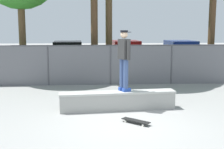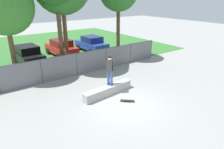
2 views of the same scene
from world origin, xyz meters
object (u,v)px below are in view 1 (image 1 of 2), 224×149
skateboard (136,121)px  skateboarder (124,57)px  concrete_ledge (118,101)px  car_blue (180,54)px  car_red (125,54)px  car_black (68,55)px

skateboard → skateboarder: bearing=96.5°
concrete_ledge → skateboarder: skateboarder is taller
skateboard → car_blue: bearing=68.9°
concrete_ledge → skateboard: (0.36, -1.39, -0.21)m
skateboarder → car_red: bearing=83.7°
concrete_ledge → car_red: car_red is taller
skateboard → car_red: size_ratio=0.17×
car_red → car_blue: bearing=-4.1°
concrete_ledge → car_red: 10.16m
skateboard → concrete_ledge: bearing=104.4°
skateboard → car_blue: car_blue is taller
car_black → skateboard: bearing=-76.5°
car_blue → car_black: bearing=-176.0°
concrete_ledge → car_blue: size_ratio=0.83×
car_blue → skateboard: bearing=-111.1°
concrete_ledge → car_red: size_ratio=0.83×
skateboard → car_black: (-2.57, 10.72, 0.77)m
skateboard → car_blue: size_ratio=0.17×
concrete_ledge → skateboard: size_ratio=4.88×
skateboarder → skateboard: size_ratio=2.52×
concrete_ledge → car_blue: (4.69, 9.82, 0.55)m
concrete_ledge → car_blue: car_blue is taller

